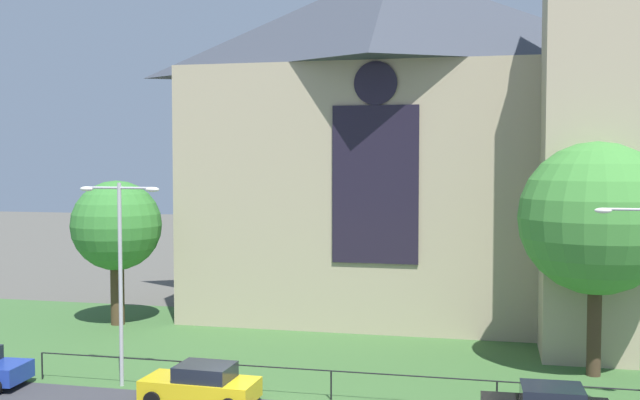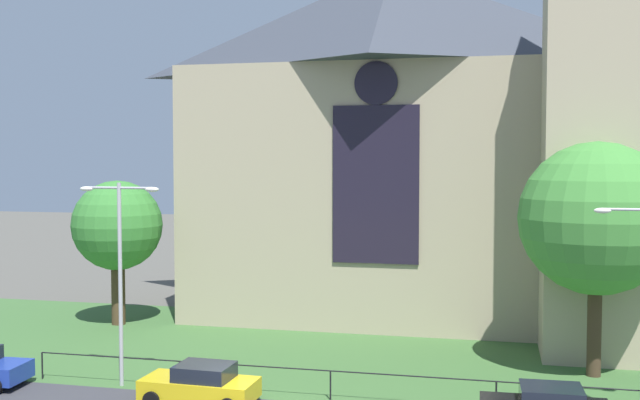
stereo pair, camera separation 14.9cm
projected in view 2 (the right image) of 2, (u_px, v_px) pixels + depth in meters
name	position (u px, v px, depth m)	size (l,w,h in m)	color
ground	(307.00, 348.00, 36.50)	(160.00, 160.00, 0.00)	#56544C
grass_verge	(296.00, 358.00, 34.56)	(120.00, 20.00, 0.01)	#3D6633
church_building	(404.00, 137.00, 43.60)	(23.20, 16.20, 26.00)	tan
iron_railing	(330.00, 375.00, 28.53)	(24.21, 0.07, 1.13)	black
tree_left_far	(117.00, 226.00, 41.36)	(4.85, 4.85, 7.84)	#4C3823
tree_right_near	(596.00, 219.00, 31.38)	(6.32, 6.32, 9.73)	#423021
streetlamp_near	(120.00, 257.00, 30.11)	(3.37, 0.26, 8.07)	#B2B2B7
parked_car_yellow	(201.00, 385.00, 28.00)	(4.26, 2.15, 1.51)	gold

